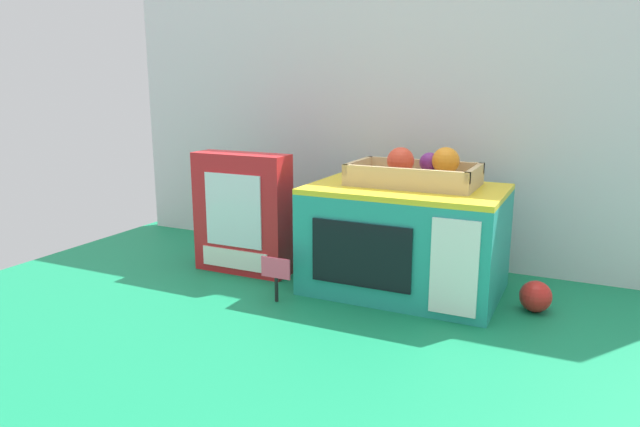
% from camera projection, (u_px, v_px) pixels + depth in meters
% --- Properties ---
extents(ground_plane, '(1.70, 1.70, 0.00)m').
position_uv_depth(ground_plane, '(353.00, 283.00, 1.39)').
color(ground_plane, '#147A4C').
rests_on(ground_plane, ground).
extents(display_back_panel, '(1.61, 0.03, 0.79)m').
position_uv_depth(display_back_panel, '(392.00, 111.00, 1.52)').
color(display_back_panel, silver).
rests_on(display_back_panel, ground).
extents(toy_microwave, '(0.43, 0.29, 0.24)m').
position_uv_depth(toy_microwave, '(405.00, 239.00, 1.32)').
color(toy_microwave, teal).
rests_on(toy_microwave, ground).
extents(food_groups_crate, '(0.28, 0.17, 0.09)m').
position_uv_depth(food_groups_crate, '(417.00, 173.00, 1.30)').
color(food_groups_crate, tan).
rests_on(food_groups_crate, toy_microwave).
extents(cookie_set_box, '(0.25, 0.08, 0.30)m').
position_uv_depth(cookie_set_box, '(242.00, 214.00, 1.44)').
color(cookie_set_box, red).
rests_on(cookie_set_box, ground).
extents(price_sign, '(0.07, 0.01, 0.10)m').
position_uv_depth(price_sign, '(276.00, 273.00, 1.26)').
color(price_sign, black).
rests_on(price_sign, ground).
extents(loose_toy_apple, '(0.07, 0.07, 0.07)m').
position_uv_depth(loose_toy_apple, '(536.00, 296.00, 1.21)').
color(loose_toy_apple, red).
rests_on(loose_toy_apple, ground).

